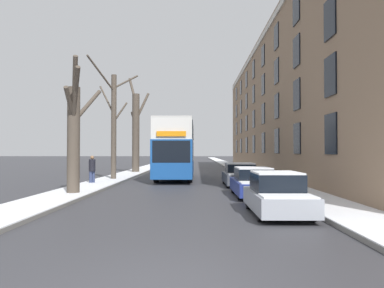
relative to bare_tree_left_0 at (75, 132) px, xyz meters
name	(u,v)px	position (x,y,z in m)	size (l,w,h in m)	color
sidewalk_left	(159,164)	(-0.30, 41.42, -2.86)	(2.21, 130.00, 0.16)	slate
sidewalk_right	(227,164)	(10.46, 41.42, -2.86)	(2.21, 130.00, 0.16)	slate
terrace_facade_right	(306,106)	(16.05, 18.52, 3.47)	(9.10, 49.95, 12.81)	#8C7056
bare_tree_left_0	(75,132)	(0.00, 0.00, 0.00)	(1.14, 4.74, 6.09)	#4C4238
bare_tree_left_1	(113,122)	(-0.18, 8.86, 1.16)	(3.13, 4.60, 8.21)	#4C4238
bare_tree_left_2	(136,130)	(-0.06, 17.86, 1.14)	(2.13, 2.25, 9.20)	#4C4238
double_decker_bus	(176,147)	(4.10, 10.51, -0.53)	(2.60, 10.03, 4.25)	#194C99
parked_car_0	(277,195)	(8.25, -4.96, -2.30)	(1.71, 3.92, 1.38)	#9EA3AD
parked_car_1	(254,183)	(8.25, 0.02, -2.32)	(1.80, 4.40, 1.32)	navy
parked_car_2	(240,175)	(8.25, 5.37, -2.30)	(1.90, 4.57, 1.36)	#474C56
oncoming_van	(173,157)	(2.69, 29.22, -1.61)	(1.91, 5.23, 2.48)	white
pedestrian_left_sidewalk	(92,169)	(-0.72, 5.52, -1.95)	(0.39, 0.39, 1.80)	navy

